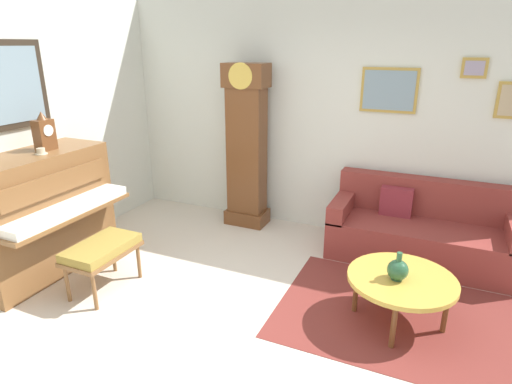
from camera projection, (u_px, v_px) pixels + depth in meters
The scene contains 11 objects.
ground_plane at pixel (234, 337), 3.48m from camera, with size 6.40×6.00×0.10m, color beige.
wall_back at pixel (323, 117), 5.06m from camera, with size 5.30×0.13×2.80m.
area_rug at pixel (402, 317), 3.64m from camera, with size 2.10×1.50×0.01m, color maroon.
piano at pixel (40, 214), 4.24m from camera, with size 0.87×1.44×1.23m.
piano_bench at pixel (102, 251), 3.94m from camera, with size 0.42×0.70×0.48m.
grandfather_clock at pixel (247, 151), 5.27m from camera, with size 0.52×0.34×2.03m.
couch at pixel (421, 231), 4.58m from camera, with size 1.90×0.80×0.84m.
coffee_table at pixel (402, 280), 3.47m from camera, with size 0.88×0.88×0.42m.
mantel_clock at pixel (44, 133), 4.15m from camera, with size 0.13×0.18×0.38m.
teacup at pixel (41, 152), 4.03m from camera, with size 0.12×0.12×0.06m.
green_jug at pixel (398, 270), 3.40m from camera, with size 0.17×0.17×0.24m.
Camera 1 is at (1.34, -2.56, 2.23)m, focal length 29.70 mm.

